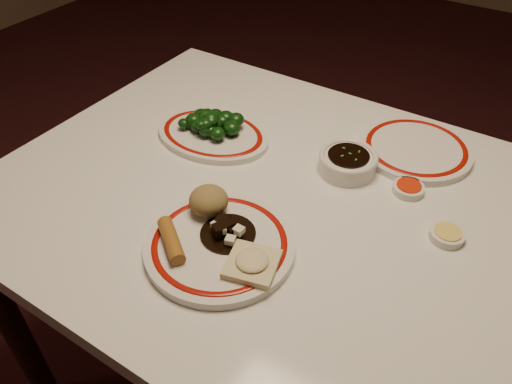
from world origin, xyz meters
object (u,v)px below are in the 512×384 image
at_px(spring_roll, 171,240).
at_px(soy_bowl, 348,163).
at_px(main_plate, 220,245).
at_px(broccoli_plate, 213,135).
at_px(dining_table, 284,230).
at_px(stirfry_heap, 227,230).
at_px(fried_wonton, 252,263).
at_px(rice_mound, 209,201).
at_px(broccoli_pile, 211,122).

relative_size(spring_roll, soy_bowl, 0.82).
height_order(main_plate, broccoli_plate, main_plate).
bearing_deg(soy_bowl, broccoli_plate, -169.88).
height_order(dining_table, soy_bowl, soy_bowl).
height_order(dining_table, stirfry_heap, stirfry_heap).
distance_m(stirfry_heap, soy_bowl, 0.33).
height_order(dining_table, broccoli_plate, broccoli_plate).
xyz_separation_m(fried_wonton, soy_bowl, (0.01, 0.35, -0.01)).
relative_size(fried_wonton, stirfry_heap, 1.01).
xyz_separation_m(main_plate, stirfry_heap, (0.00, 0.02, 0.02)).
bearing_deg(rice_mound, spring_roll, -90.83).
distance_m(spring_roll, soy_bowl, 0.42).
xyz_separation_m(rice_mound, spring_roll, (-0.00, -0.11, -0.01)).
relative_size(dining_table, stirfry_heap, 11.77).
xyz_separation_m(dining_table, fried_wonton, (0.05, -0.20, 0.12)).
distance_m(stirfry_heap, broccoli_pile, 0.35).
bearing_deg(spring_roll, dining_table, 14.54).
relative_size(spring_roll, fried_wonton, 0.98).
distance_m(rice_mound, broccoli_plate, 0.28).
xyz_separation_m(fried_wonton, broccoli_plate, (-0.30, 0.29, -0.02)).
bearing_deg(broccoli_plate, main_plate, -51.41).
distance_m(dining_table, broccoli_plate, 0.29).
bearing_deg(main_plate, fried_wonton, -11.29).
bearing_deg(fried_wonton, dining_table, 104.09).
relative_size(broccoli_plate, soy_bowl, 2.35).
bearing_deg(broccoli_plate, soy_bowl, 10.12).
bearing_deg(rice_mound, dining_table, 54.45).
distance_m(main_plate, stirfry_heap, 0.03).
relative_size(broccoli_plate, broccoli_pile, 2.04).
bearing_deg(fried_wonton, spring_roll, -166.04).
xyz_separation_m(main_plate, spring_roll, (-0.07, -0.05, 0.02)).
bearing_deg(soy_bowl, spring_roll, -112.43).
xyz_separation_m(main_plate, broccoli_plate, (-0.22, 0.28, -0.00)).
distance_m(dining_table, stirfry_heap, 0.21).
distance_m(main_plate, fried_wonton, 0.08).
xyz_separation_m(dining_table, broccoli_plate, (-0.25, 0.09, 0.10)).
height_order(main_plate, soy_bowl, soy_bowl).
bearing_deg(stirfry_heap, broccoli_plate, 131.21).
relative_size(stirfry_heap, broccoli_plate, 0.35).
bearing_deg(rice_mound, soy_bowl, 60.42).
xyz_separation_m(spring_roll, stirfry_heap, (0.07, 0.08, -0.00)).
distance_m(broccoli_pile, soy_bowl, 0.33).
distance_m(spring_roll, fried_wonton, 0.15).
bearing_deg(spring_roll, soy_bowl, 13.78).
bearing_deg(fried_wonton, stirfry_heap, 153.47).
bearing_deg(stirfry_heap, soy_bowl, 73.47).
height_order(fried_wonton, broccoli_plate, fried_wonton).
bearing_deg(broccoli_pile, broccoli_plate, -43.51).
bearing_deg(main_plate, stirfry_heap, 86.93).
relative_size(stirfry_heap, broccoli_pile, 0.72).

